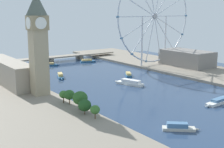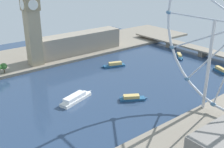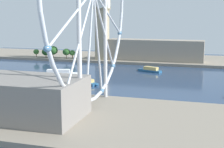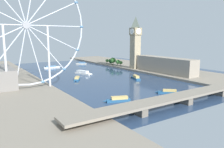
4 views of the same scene
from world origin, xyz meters
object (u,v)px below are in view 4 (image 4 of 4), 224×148
parliament_block (165,65)px  tour_boat_5 (77,79)px  tour_boat_6 (82,63)px  tour_boat_1 (118,99)px  tour_boat_4 (168,92)px  clock_tower (135,42)px  tour_boat_0 (52,67)px  tour_boat_2 (83,73)px  tour_boat_3 (136,77)px  ferris_wheel (26,26)px  river_bridge (184,96)px

parliament_block → tour_boat_5: parliament_block is taller
tour_boat_5 → tour_boat_6: 179.98m
tour_boat_1 → tour_boat_5: (-11.89, -115.90, -0.23)m
tour_boat_4 → tour_boat_1: bearing=36.6°
parliament_block → clock_tower: bearing=-82.2°
tour_boat_0 → tour_boat_2: tour_boat_2 is taller
tour_boat_2 → tour_boat_6: 133.53m
tour_boat_2 → tour_boat_3: 88.57m
ferris_wheel → river_bridge: size_ratio=0.58×
tour_boat_0 → tour_boat_5: bearing=-98.4°
clock_tower → river_bridge: size_ratio=0.40×
clock_tower → tour_boat_6: 145.90m
parliament_block → tour_boat_3: parliament_block is taller
tour_boat_0 → tour_boat_4: size_ratio=1.70×
tour_boat_0 → tour_boat_4: 260.99m
tour_boat_0 → tour_boat_4: bearing=-86.1°
tour_boat_4 → ferris_wheel: bearing=4.0°
tour_boat_2 → tour_boat_4: tour_boat_2 is taller
tour_boat_0 → tour_boat_6: (-74.21, -22.79, 0.22)m
tour_boat_0 → clock_tower: bearing=-47.3°
tour_boat_3 → tour_boat_2: bearing=50.8°
parliament_block → tour_boat_0: parliament_block is taller
tour_boat_5 → ferris_wheel: bearing=-34.4°
tour_boat_0 → tour_boat_1: size_ratio=1.42×
tour_boat_0 → tour_boat_1: tour_boat_1 is taller
ferris_wheel → tour_boat_5: size_ratio=5.71×
tour_boat_2 → tour_boat_3: bearing=12.1°
tour_boat_1 → tour_boat_4: size_ratio=1.20×
tour_boat_0 → tour_boat_3: 186.66m
parliament_block → tour_boat_6: bearing=-75.0°
clock_tower → ferris_wheel: bearing=17.0°
clock_tower → tour_boat_1: 206.05m
tour_boat_4 → river_bridge: bearing=107.6°
tour_boat_1 → tour_boat_5: tour_boat_1 is taller
tour_boat_0 → tour_boat_3: tour_boat_3 is taller
ferris_wheel → tour_boat_0: 196.91m
clock_tower → ferris_wheel: size_ratio=0.69×
tour_boat_3 → tour_boat_5: bearing=82.6°
ferris_wheel → tour_boat_4: size_ratio=6.21×
parliament_block → tour_boat_3: 63.98m
tour_boat_1 → tour_boat_5: 116.51m
tour_boat_0 → tour_boat_1: (20.70, 252.81, 0.18)m
river_bridge → tour_boat_1: river_bridge is taller
river_bridge → tour_boat_0: (25.45, -288.25, -4.47)m
parliament_block → tour_boat_0: bearing=-53.6°
ferris_wheel → tour_boat_2: 136.78m
river_bridge → tour_boat_2: bearing=-88.1°
tour_boat_1 → parliament_block: bearing=-130.2°
tour_boat_3 → tour_boat_0: bearing=40.6°
tour_boat_2 → tour_boat_6: size_ratio=1.64×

